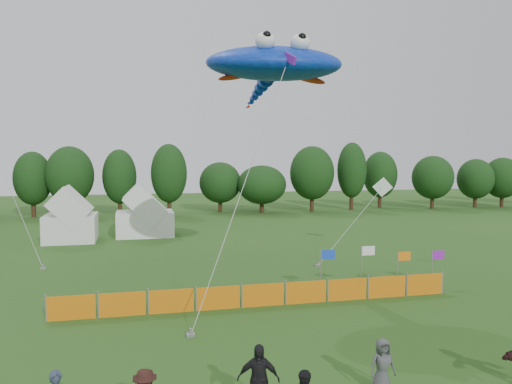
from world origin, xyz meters
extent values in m
cylinder|color=#382314|center=(-15.73, 46.21, 1.19)|extent=(0.50, 0.50, 2.38)
ellipsoid|color=black|center=(-15.73, 46.21, 4.30)|extent=(4.09, 4.09, 5.35)
cylinder|color=#382314|center=(-11.75, 45.39, 1.29)|extent=(0.50, 0.50, 2.57)
ellipsoid|color=black|center=(-11.75, 45.39, 4.64)|extent=(5.20, 5.20, 5.79)
cylinder|color=#382314|center=(-6.44, 45.32, 1.23)|extent=(0.50, 0.50, 2.46)
ellipsoid|color=black|center=(-6.44, 45.32, 4.45)|extent=(3.78, 3.78, 5.55)
cylinder|color=#382314|center=(-0.99, 43.92, 1.33)|extent=(0.50, 0.50, 2.66)
ellipsoid|color=black|center=(-0.99, 43.92, 4.81)|extent=(4.05, 4.05, 5.99)
cylinder|color=#382314|center=(5.28, 46.53, 0.99)|extent=(0.50, 0.50, 1.98)
ellipsoid|color=black|center=(5.28, 46.53, 3.58)|extent=(5.06, 5.06, 4.46)
cylinder|color=#382314|center=(9.99, 44.56, 0.93)|extent=(0.50, 0.50, 1.86)
ellipsoid|color=black|center=(9.99, 44.56, 3.35)|extent=(5.86, 5.86, 4.18)
cylinder|color=#382314|center=(16.28, 44.38, 1.31)|extent=(0.50, 0.50, 2.62)
ellipsoid|color=black|center=(16.28, 44.38, 4.73)|extent=(5.41, 5.41, 5.89)
cylinder|color=#382314|center=(21.78, 44.99, 1.39)|extent=(0.50, 0.50, 2.78)
ellipsoid|color=black|center=(21.78, 44.99, 5.02)|extent=(3.67, 3.67, 6.26)
cylinder|color=#382314|center=(26.67, 46.88, 1.21)|extent=(0.50, 0.50, 2.42)
ellipsoid|color=black|center=(26.67, 46.88, 4.36)|extent=(4.46, 4.46, 5.44)
cylinder|color=#382314|center=(32.69, 44.13, 1.12)|extent=(0.50, 0.50, 2.24)
ellipsoid|color=black|center=(32.69, 44.13, 4.04)|extent=(5.26, 5.26, 5.03)
cylinder|color=#382314|center=(39.09, 44.15, 1.05)|extent=(0.50, 0.50, 2.10)
ellipsoid|color=black|center=(39.09, 44.15, 3.80)|extent=(4.74, 4.74, 4.73)
cylinder|color=#382314|center=(42.84, 43.69, 1.08)|extent=(0.50, 0.50, 2.16)
ellipsoid|color=black|center=(42.84, 43.69, 3.91)|extent=(4.88, 4.88, 4.87)
cube|color=silver|center=(-9.65, 28.11, 1.06)|extent=(3.85, 3.85, 2.12)
cube|color=white|center=(-3.93, 29.65, 1.02)|extent=(4.66, 3.73, 2.05)
cube|color=#D06A0B|center=(-7.24, 7.86, 0.50)|extent=(1.90, 0.06, 1.00)
cube|color=#D06A0B|center=(-5.24, 7.86, 0.50)|extent=(1.90, 0.06, 1.00)
cube|color=#D06A0B|center=(-3.24, 7.86, 0.50)|extent=(1.90, 0.06, 1.00)
cube|color=#D06A0B|center=(-1.24, 7.86, 0.50)|extent=(1.90, 0.06, 1.00)
cube|color=#D06A0B|center=(0.76, 7.86, 0.50)|extent=(1.90, 0.06, 1.00)
cube|color=#D06A0B|center=(2.76, 7.86, 0.50)|extent=(1.90, 0.06, 1.00)
cube|color=#D06A0B|center=(4.76, 7.86, 0.50)|extent=(1.90, 0.06, 1.00)
cube|color=#D06A0B|center=(6.76, 7.86, 0.50)|extent=(1.90, 0.06, 1.00)
cube|color=#D06A0B|center=(8.76, 7.86, 0.50)|extent=(1.90, 0.06, 1.00)
cylinder|color=gray|center=(4.00, 9.21, 1.05)|extent=(0.06, 0.06, 2.11)
cube|color=blue|center=(4.35, 9.21, 1.88)|extent=(0.70, 0.02, 0.45)
cylinder|color=gray|center=(6.00, 9.00, 1.13)|extent=(0.06, 0.06, 2.25)
cube|color=white|center=(6.35, 9.00, 2.03)|extent=(0.70, 0.02, 0.45)
cylinder|color=gray|center=(8.00, 9.07, 0.94)|extent=(0.06, 0.06, 1.87)
cube|color=orange|center=(8.35, 9.07, 1.65)|extent=(0.70, 0.02, 0.45)
cylinder|color=gray|center=(10.00, 9.20, 0.91)|extent=(0.06, 0.06, 1.82)
cube|color=purple|center=(10.35, 9.20, 1.60)|extent=(0.70, 0.02, 0.45)
imported|color=black|center=(-1.67, -1.18, 0.93)|extent=(1.17, 0.73, 1.86)
imported|color=#434448|center=(2.00, -0.76, 0.76)|extent=(0.76, 0.50, 1.53)
ellipsoid|color=blue|center=(2.04, 10.67, 11.13)|extent=(7.23, 5.85, 2.33)
sphere|color=white|center=(1.21, 9.23, 11.85)|extent=(0.93, 0.93, 0.93)
sphere|color=white|center=(2.87, 9.23, 11.85)|extent=(0.93, 0.93, 0.93)
ellipsoid|color=#B41B09|center=(0.26, 10.89, 10.52)|extent=(1.95, 0.85, 0.31)
ellipsoid|color=#B41B09|center=(3.81, 10.89, 10.52)|extent=(1.95, 0.85, 0.31)
cube|color=purple|center=(2.04, 8.12, 10.91)|extent=(0.37, 0.96, 0.70)
cylinder|color=#A5A5A5|center=(-0.36, 6.67, 5.41)|extent=(4.83, 3.65, 10.84)
cube|color=gray|center=(-2.75, 4.87, 0.05)|extent=(0.30, 0.30, 0.10)
cube|color=white|center=(12.12, 18.57, 4.51)|extent=(1.40, 0.38, 1.40)
cylinder|color=#A5A5A5|center=(9.06, 16.79, 2.26)|extent=(6.15, 3.61, 4.54)
cube|color=gray|center=(6.00, 15.00, 0.05)|extent=(0.30, 0.30, 0.10)
cylinder|color=#A5A5A5|center=(-12.48, 21.19, 4.81)|extent=(4.99, 6.42, 9.64)
cube|color=gray|center=(-10.00, 18.00, 0.05)|extent=(0.30, 0.30, 0.10)
camera|label=1|loc=(-4.60, -13.10, 6.54)|focal=35.00mm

